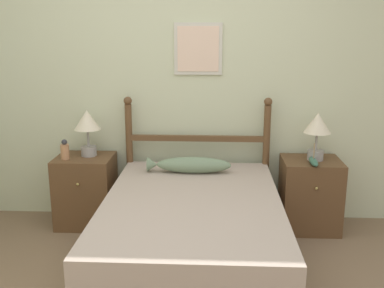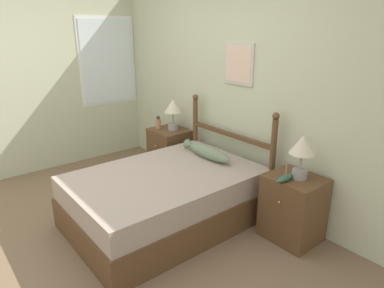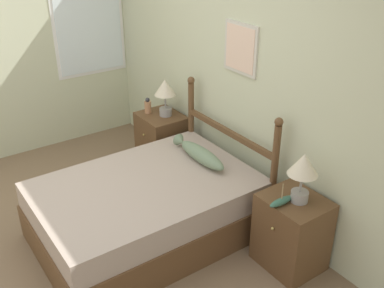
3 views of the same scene
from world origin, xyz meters
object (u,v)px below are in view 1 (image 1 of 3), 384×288
nightstand_right (310,194)px  table_lamp_left (87,125)px  table_lamp_right (317,128)px  fish_pillow (190,165)px  bed (192,235)px  nightstand_left (86,191)px  model_boat (313,161)px  bottle (65,150)px

nightstand_right → table_lamp_left: (-1.98, 0.04, 0.61)m
table_lamp_right → fish_pillow: bearing=-171.2°
table_lamp_right → bed: bearing=-142.8°
nightstand_left → nightstand_right: 2.02m
fish_pillow → table_lamp_right: bearing=8.8°
table_lamp_right → model_boat: (-0.05, -0.15, -0.26)m
nightstand_left → table_lamp_right: size_ratio=1.54×
bed → model_boat: model_boat is taller
table_lamp_left → bed: bearing=-40.1°
bottle → fish_pillow: (1.10, -0.08, -0.09)m
nightstand_right → bottle: bearing=-177.8°
bed → nightstand_right: bearing=37.7°
table_lamp_right → fish_pillow: size_ratio=0.58×
table_lamp_left → bottle: (-0.18, -0.12, -0.21)m
bed → table_lamp_right: bearing=37.2°
table_lamp_left → fish_pillow: bearing=-12.4°
nightstand_right → fish_pillow: (-1.06, -0.16, 0.31)m
nightstand_right → fish_pillow: fish_pillow is taller
table_lamp_left → model_boat: bearing=-5.3°
bottle → model_boat: bearing=-1.5°
model_boat → nightstand_right: bearing=81.7°
nightstand_left → table_lamp_left: table_lamp_left is taller
table_lamp_left → nightstand_right: bearing=-1.2°
bottle → model_boat: (2.14, -0.06, -0.05)m
bed → bottle: bottle is taller
bed → bottle: 1.42m
table_lamp_left → table_lamp_right: 2.01m
table_lamp_left → bottle: 0.30m
nightstand_right → bottle: bottle is taller
bed → nightstand_right: size_ratio=2.97×
nightstand_left → bottle: 0.43m
bed → table_lamp_left: size_ratio=4.58×
model_boat → fish_pillow: bearing=-178.8°
table_lamp_left → table_lamp_right: same height
table_lamp_left → table_lamp_right: size_ratio=1.00×
table_lamp_left → fish_pillow: 0.99m
bottle → bed: bearing=-31.2°
bed → nightstand_left: bearing=142.3°
bed → fish_pillow: size_ratio=2.66×
table_lamp_right → model_boat: size_ratio=1.73×
nightstand_right → table_lamp_right: size_ratio=1.54×
bottle → fish_pillow: 1.11m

